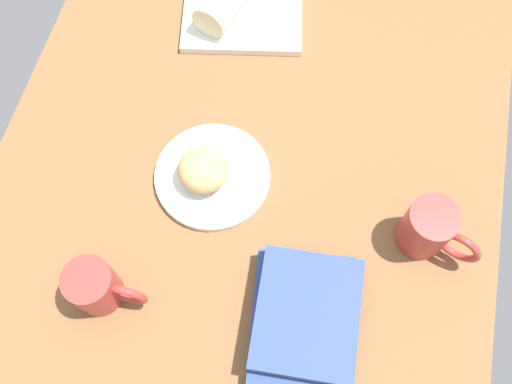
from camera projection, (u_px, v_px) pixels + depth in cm
name	position (u px, v px, depth cm)	size (l,w,h in cm)	color
dining_table	(253.00, 151.00, 104.67)	(110.00, 90.00, 4.00)	brown
round_plate	(213.00, 176.00, 99.70)	(20.37, 20.37, 1.40)	white
scone_pastry	(203.00, 170.00, 96.12)	(8.65, 8.61, 5.94)	tan
square_plate	(243.00, 4.00, 114.40)	(23.65, 23.65, 1.60)	white
book_stack	(304.00, 319.00, 87.62)	(23.63, 18.62, 6.45)	#33477F
coffee_mug	(96.00, 287.00, 87.85)	(7.72, 12.69, 9.40)	#B23833
second_mug	(429.00, 229.00, 91.05)	(8.03, 13.00, 10.34)	#B23833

